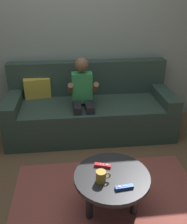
{
  "coord_description": "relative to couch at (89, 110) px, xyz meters",
  "views": [
    {
      "loc": [
        -0.07,
        -1.76,
        1.73
      ],
      "look_at": [
        0.17,
        0.46,
        0.61
      ],
      "focal_mm": 39.72,
      "sensor_mm": 36.0,
      "label": 1
    }
  ],
  "objects": [
    {
      "name": "game_remote_blue_near_edge",
      "position": [
        0.12,
        -1.54,
        0.09
      ],
      "size": [
        0.14,
        0.05,
        0.03
      ],
      "color": "blue",
      "rests_on": "coffee_table"
    },
    {
      "name": "ground_plane",
      "position": [
        -0.19,
        -1.15,
        -0.3
      ],
      "size": [
        9.05,
        9.05,
        0.0
      ],
      "primitive_type": "plane",
      "color": "brown"
    },
    {
      "name": "coffee_table",
      "position": [
        0.05,
        -1.37,
        0.02
      ],
      "size": [
        0.62,
        0.62,
        0.38
      ],
      "color": "#232326",
      "rests_on": "ground"
    },
    {
      "name": "person_seated_on_couch",
      "position": [
        -0.1,
        -0.19,
        0.28
      ],
      "size": [
        0.34,
        0.42,
        1.02
      ],
      "color": "black",
      "rests_on": "ground"
    },
    {
      "name": "wall_back",
      "position": [
        -0.19,
        0.39,
        0.95
      ],
      "size": [
        4.52,
        0.05,
        2.5
      ],
      "primitive_type": "cube",
      "color": "gray",
      "rests_on": "ground"
    },
    {
      "name": "area_rug",
      "position": [
        0.05,
        -1.38,
        -0.3
      ],
      "size": [
        1.75,
        1.37,
        0.01
      ],
      "primitive_type": "cube",
      "color": "#9E4C42",
      "rests_on": "ground"
    },
    {
      "name": "coffee_mug",
      "position": [
        -0.04,
        -1.44,
        0.13
      ],
      "size": [
        0.12,
        0.08,
        0.09
      ],
      "color": "#B78C2D",
      "rests_on": "coffee_table"
    },
    {
      "name": "game_remote_red_center",
      "position": [
        -0.01,
        -1.26,
        0.09
      ],
      "size": [
        0.14,
        0.08,
        0.03
      ],
      "color": "red",
      "rests_on": "coffee_table"
    },
    {
      "name": "couch",
      "position": [
        0.0,
        0.0,
        0.0
      ],
      "size": [
        2.08,
        0.8,
        0.88
      ],
      "color": "#2D4238",
      "rests_on": "ground"
    }
  ]
}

